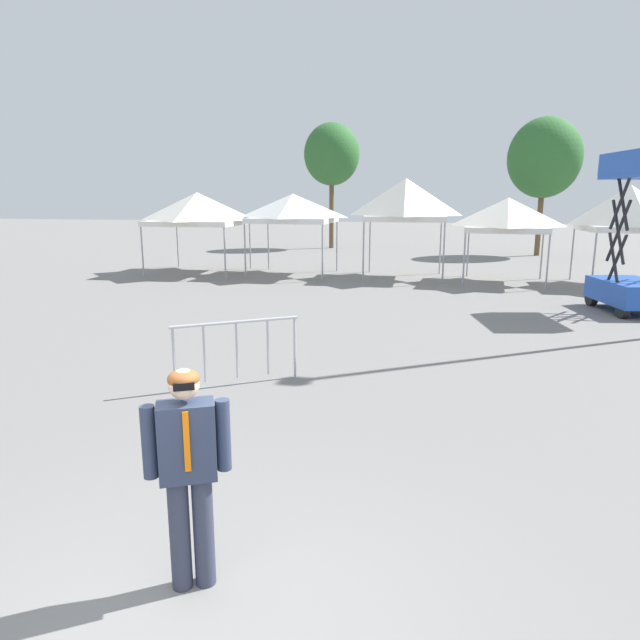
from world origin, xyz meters
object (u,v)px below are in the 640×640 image
at_px(person_foreground, 188,464).
at_px(tree_behind_tents_center, 544,158).
at_px(canopy_tent_far_right, 629,208).
at_px(canopy_tent_right_of_center, 508,215).
at_px(crowd_barrier_mid_lot, 236,340).
at_px(tree_behind_tents_right, 332,155).
at_px(canopy_tent_far_left, 198,209).
at_px(canopy_tent_behind_center, 293,208).
at_px(scissor_lift, 633,265).
at_px(canopy_tent_behind_left, 406,200).

bearing_deg(person_foreground, tree_behind_tents_center, 77.24).
relative_size(canopy_tent_far_right, tree_behind_tents_center, 0.48).
height_order(canopy_tent_right_of_center, person_foreground, canopy_tent_right_of_center).
bearing_deg(crowd_barrier_mid_lot, tree_behind_tents_right, 98.47).
distance_m(canopy_tent_far_left, crowd_barrier_mid_lot, 14.78).
distance_m(canopy_tent_far_left, tree_behind_tents_right, 13.35).
relative_size(canopy_tent_behind_center, canopy_tent_far_right, 0.93).
distance_m(tree_behind_tents_center, crowd_barrier_mid_lot, 25.29).
relative_size(canopy_tent_behind_center, tree_behind_tents_center, 0.45).
relative_size(scissor_lift, tree_behind_tents_center, 0.59).
bearing_deg(canopy_tent_far_right, person_foreground, -113.60).
bearing_deg(canopy_tent_behind_center, tree_behind_tents_right, 94.90).
height_order(canopy_tent_far_right, tree_behind_tents_center, tree_behind_tents_center).
relative_size(canopy_tent_far_right, person_foreground, 1.93).
distance_m(scissor_lift, crowd_barrier_mid_lot, 11.42).
xyz_separation_m(canopy_tent_far_right, tree_behind_tents_right, (-13.01, 12.72, 2.88)).
distance_m(canopy_tent_far_right, tree_behind_tents_center, 10.97).
xyz_separation_m(canopy_tent_far_left, canopy_tent_right_of_center, (11.94, -0.10, -0.16)).
relative_size(scissor_lift, crowd_barrier_mid_lot, 2.38).
bearing_deg(canopy_tent_far_right, canopy_tent_far_left, 179.90).
height_order(tree_behind_tents_center, crowd_barrier_mid_lot, tree_behind_tents_center).
bearing_deg(canopy_tent_far_left, scissor_lift, -18.62).
distance_m(canopy_tent_right_of_center, canopy_tent_far_right, 3.94).
bearing_deg(tree_behind_tents_center, scissor_lift, -89.24).
distance_m(canopy_tent_far_right, person_foreground, 19.37).
bearing_deg(canopy_tent_far_right, canopy_tent_behind_center, 178.81).
height_order(canopy_tent_right_of_center, scissor_lift, scissor_lift).
xyz_separation_m(canopy_tent_far_left, person_foreground, (8.14, -17.71, -1.55)).
relative_size(canopy_tent_right_of_center, tree_behind_tents_center, 0.43).
xyz_separation_m(person_foreground, tree_behind_tents_right, (-5.28, 30.41, 4.51)).
bearing_deg(canopy_tent_behind_left, scissor_lift, -39.41).
bearing_deg(canopy_tent_right_of_center, tree_behind_tents_right, 125.34).
xyz_separation_m(canopy_tent_right_of_center, person_foreground, (-3.80, -17.61, -1.39)).
height_order(canopy_tent_far_left, tree_behind_tents_center, tree_behind_tents_center).
xyz_separation_m(canopy_tent_far_left, tree_behind_tents_center, (14.55, 10.60, 2.45)).
bearing_deg(tree_behind_tents_right, person_foreground, -80.15).
distance_m(canopy_tent_far_right, tree_behind_tents_right, 18.42).
xyz_separation_m(canopy_tent_right_of_center, tree_behind_tents_center, (2.61, 10.70, 2.61)).
bearing_deg(canopy_tent_right_of_center, canopy_tent_far_left, 179.51).
xyz_separation_m(canopy_tent_behind_left, person_foreground, (-0.15, -18.05, -1.91)).
distance_m(canopy_tent_behind_left, crowd_barrier_mid_lot, 13.66).
bearing_deg(canopy_tent_behind_left, canopy_tent_behind_center, -178.41).
distance_m(canopy_tent_right_of_center, scissor_lift, 5.75).
bearing_deg(canopy_tent_behind_center, canopy_tent_far_right, -1.19).
height_order(canopy_tent_behind_left, crowd_barrier_mid_lot, canopy_tent_behind_left).
distance_m(canopy_tent_behind_left, tree_behind_tents_center, 12.20).
relative_size(canopy_tent_behind_center, crowd_barrier_mid_lot, 1.83).
distance_m(canopy_tent_far_left, canopy_tent_behind_left, 8.30).
height_order(person_foreground, tree_behind_tents_right, tree_behind_tents_right).
bearing_deg(tree_behind_tents_right, tree_behind_tents_center, -10.17).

